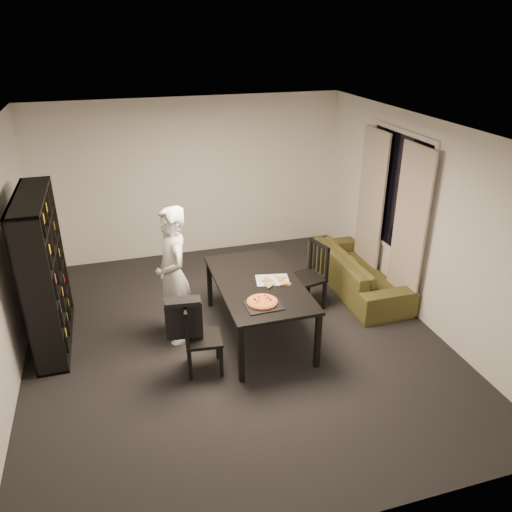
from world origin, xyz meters
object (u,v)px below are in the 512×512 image
object	(u,v)px
chair_left	(196,333)
sofa	(358,271)
bookshelf	(44,272)
baking_tray	(263,305)
chair_right	(312,271)
pepperoni_pizza	(262,302)
dining_table	(258,287)
person	(173,276)

from	to	relation	value
chair_left	sofa	xyz separation A→B (m)	(2.63, 1.22, -0.20)
bookshelf	baking_tray	world-z (taller)	bookshelf
chair_right	pepperoni_pizza	world-z (taller)	chair_right
dining_table	sofa	xyz separation A→B (m)	(1.75, 0.71, -0.39)
chair_left	baking_tray	xyz separation A→B (m)	(0.77, -0.05, 0.26)
chair_left	chair_right	distance (m)	2.04
chair_right	dining_table	bearing A→B (deg)	-76.12
person	pepperoni_pizza	xyz separation A→B (m)	(0.89, -0.73, -0.09)
chair_right	baking_tray	distance (m)	1.47
pepperoni_pizza	sofa	size ratio (longest dim) A/B	0.17
chair_left	pepperoni_pizza	xyz separation A→B (m)	(0.77, -0.01, 0.28)
bookshelf	person	xyz separation A→B (m)	(1.47, -0.37, -0.08)
chair_left	sofa	distance (m)	2.91
dining_table	baking_tray	xyz separation A→B (m)	(-0.11, -0.56, 0.07)
chair_right	sofa	size ratio (longest dim) A/B	0.47
sofa	pepperoni_pizza	bearing A→B (deg)	123.28
dining_table	person	xyz separation A→B (m)	(-1.00, 0.22, 0.19)
chair_left	baking_tray	size ratio (longest dim) A/B	2.17
bookshelf	sofa	bearing A→B (deg)	1.60
bookshelf	pepperoni_pizza	bearing A→B (deg)	-25.09
dining_table	sofa	size ratio (longest dim) A/B	0.89
person	pepperoni_pizza	world-z (taller)	person
chair_left	person	world-z (taller)	person
bookshelf	sofa	size ratio (longest dim) A/B	0.95
chair_left	chair_right	size ratio (longest dim) A/B	0.93
dining_table	baking_tray	distance (m)	0.58
dining_table	chair_right	distance (m)	1.03
baking_tray	sofa	distance (m)	2.30
baking_tray	person	bearing A→B (deg)	138.86
chair_right	baking_tray	world-z (taller)	chair_right
sofa	baking_tray	bearing A→B (deg)	124.30
bookshelf	chair_right	xyz separation A→B (m)	(3.38, -0.12, -0.42)
baking_tray	sofa	world-z (taller)	baking_tray
baking_tray	chair_right	bearing A→B (deg)	45.37
chair_right	pepperoni_pizza	size ratio (longest dim) A/B	2.68
dining_table	pepperoni_pizza	size ratio (longest dim) A/B	5.12
bookshelf	dining_table	distance (m)	2.55
chair_right	pepperoni_pizza	bearing A→B (deg)	-59.42
person	sofa	xyz separation A→B (m)	(2.75, 0.49, -0.58)
baking_tray	sofa	xyz separation A→B (m)	(1.86, 1.27, -0.46)
dining_table	baking_tray	bearing A→B (deg)	-101.08
baking_tray	pepperoni_pizza	xyz separation A→B (m)	(-0.00, 0.05, 0.02)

